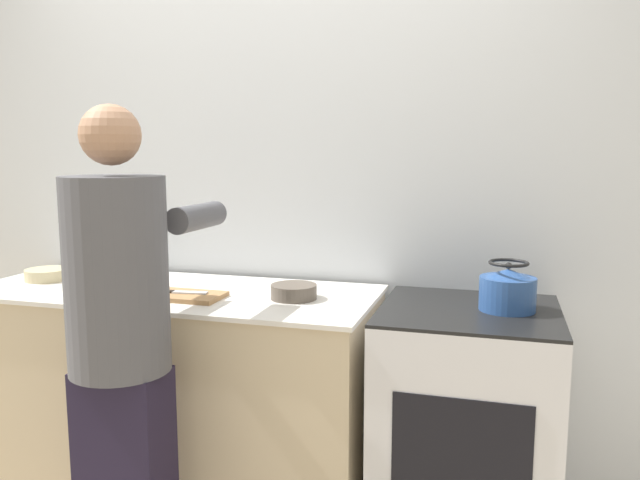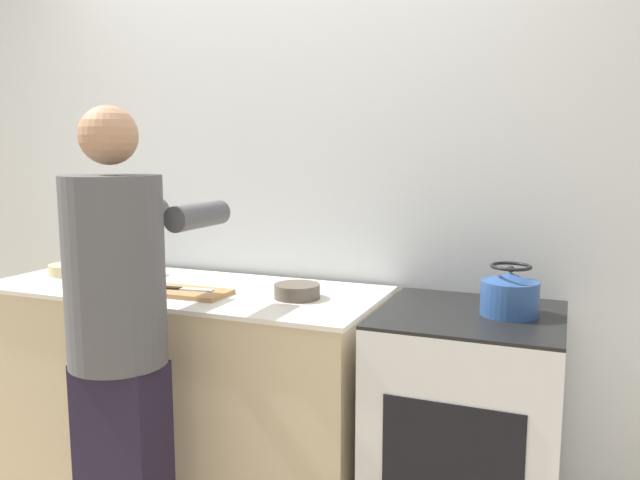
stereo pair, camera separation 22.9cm
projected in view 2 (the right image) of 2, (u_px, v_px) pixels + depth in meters
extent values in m
cube|color=silver|center=(294.00, 189.00, 2.85)|extent=(8.00, 0.05, 2.60)
cube|color=#C6B28E|center=(186.00, 388.00, 2.73)|extent=(1.69, 0.66, 0.88)
cube|color=silver|center=(183.00, 288.00, 2.67)|extent=(1.71, 0.69, 0.02)
cube|color=silver|center=(466.00, 435.00, 2.27)|extent=(0.64, 0.63, 0.89)
cube|color=black|center=(470.00, 314.00, 2.20)|extent=(0.64, 0.63, 0.01)
cube|color=black|center=(451.00, 463.00, 1.97)|extent=(0.45, 0.01, 0.39)
cube|color=black|center=(124.00, 468.00, 2.16)|extent=(0.29, 0.18, 0.76)
cylinder|color=#4C4C51|center=(115.00, 271.00, 2.06)|extent=(0.33, 0.33, 0.63)
sphere|color=#A87A5B|center=(108.00, 135.00, 2.00)|extent=(0.19, 0.19, 0.19)
cylinder|color=#4C4C51|center=(136.00, 213.00, 2.36)|extent=(0.09, 0.30, 0.09)
cylinder|color=#4C4C51|center=(198.00, 216.00, 2.26)|extent=(0.09, 0.30, 0.09)
cube|color=#A87A4C|center=(183.00, 292.00, 2.52)|extent=(0.38, 0.18, 0.02)
cube|color=silver|center=(197.00, 290.00, 2.51)|extent=(0.14, 0.05, 0.01)
cube|color=black|center=(172.00, 288.00, 2.54)|extent=(0.09, 0.04, 0.01)
cylinder|color=#284C8C|center=(510.00, 298.00, 2.16)|extent=(0.20, 0.20, 0.12)
cone|color=#284C8C|center=(510.00, 277.00, 2.15)|extent=(0.16, 0.16, 0.03)
sphere|color=black|center=(511.00, 269.00, 2.15)|extent=(0.02, 0.02, 0.02)
torus|color=black|center=(511.00, 266.00, 2.14)|extent=(0.14, 0.14, 0.01)
cylinder|color=#C6B789|center=(70.00, 269.00, 2.92)|extent=(0.19, 0.19, 0.05)
cylinder|color=brown|center=(297.00, 291.00, 2.45)|extent=(0.18, 0.18, 0.06)
cylinder|color=#4C4C51|center=(136.00, 261.00, 2.92)|extent=(0.11, 0.11, 0.13)
cylinder|color=#28231E|center=(135.00, 246.00, 2.91)|extent=(0.12, 0.12, 0.01)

